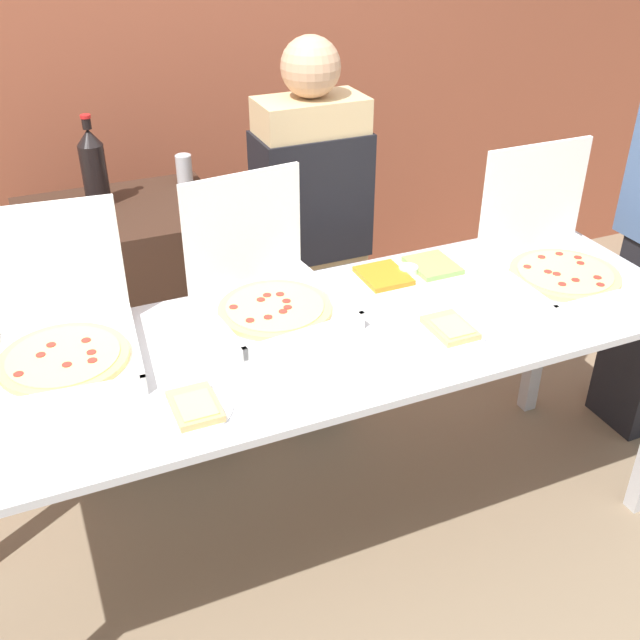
% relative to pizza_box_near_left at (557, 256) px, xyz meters
% --- Properties ---
extents(ground_plane, '(16.00, 16.00, 0.00)m').
position_rel_pizza_box_near_left_xyz_m(ground_plane, '(-0.92, -0.03, -0.98)').
color(ground_plane, '#847056').
extents(brick_wall_behind, '(10.00, 0.06, 2.80)m').
position_rel_pizza_box_near_left_xyz_m(brick_wall_behind, '(-0.92, 1.67, 0.42)').
color(brick_wall_behind, '#9E5138').
rests_on(brick_wall_behind, ground_plane).
extents(buffet_table, '(2.49, 0.79, 0.90)m').
position_rel_pizza_box_near_left_xyz_m(buffet_table, '(-0.92, -0.03, -0.18)').
color(buffet_table, silver).
rests_on(buffet_table, ground_plane).
extents(pizza_box_near_left, '(0.43, 0.45, 0.43)m').
position_rel_pizza_box_near_left_xyz_m(pizza_box_near_left, '(0.00, 0.00, 0.00)').
color(pizza_box_near_left, white).
rests_on(pizza_box_near_left, buffet_table).
extents(pizza_box_far_left, '(0.46, 0.48, 0.42)m').
position_rel_pizza_box_near_left_xyz_m(pizza_box_far_left, '(-1.02, 0.18, -0.00)').
color(pizza_box_far_left, white).
rests_on(pizza_box_far_left, buffet_table).
extents(pizza_box_near_right, '(0.46, 0.48, 0.42)m').
position_rel_pizza_box_near_left_xyz_m(pizza_box_near_right, '(-1.66, 0.16, -0.00)').
color(pizza_box_near_right, white).
rests_on(pizza_box_near_right, buffet_table).
extents(paper_plate_front_center, '(0.20, 0.20, 0.03)m').
position_rel_pizza_box_near_left_xyz_m(paper_plate_front_center, '(-1.38, -0.25, -0.06)').
color(paper_plate_front_center, white).
rests_on(paper_plate_front_center, buffet_table).
extents(paper_plate_front_left, '(0.23, 0.23, 0.03)m').
position_rel_pizza_box_near_left_xyz_m(paper_plate_front_left, '(-0.54, -0.18, -0.06)').
color(paper_plate_front_left, white).
rests_on(paper_plate_front_left, buffet_table).
extents(veggie_tray, '(0.44, 0.23, 0.05)m').
position_rel_pizza_box_near_left_xyz_m(veggie_tray, '(-0.49, 0.17, -0.05)').
color(veggie_tray, white).
rests_on(veggie_tray, buffet_table).
extents(sideboard_podium, '(0.76, 0.59, 1.02)m').
position_rel_pizza_box_near_left_xyz_m(sideboard_podium, '(-1.35, 0.93, -0.47)').
color(sideboard_podium, '#382319').
rests_on(sideboard_podium, ground_plane).
extents(soda_bottle, '(0.10, 0.10, 0.35)m').
position_rel_pizza_box_near_left_xyz_m(soda_bottle, '(-1.40, 1.01, 0.19)').
color(soda_bottle, black).
rests_on(soda_bottle, sideboard_podium).
extents(soda_can_silver, '(0.07, 0.07, 0.12)m').
position_rel_pizza_box_near_left_xyz_m(soda_can_silver, '(-1.04, 1.09, 0.10)').
color(soda_can_silver, silver).
rests_on(soda_can_silver, sideboard_podium).
extents(person_server_vest, '(0.42, 0.24, 1.65)m').
position_rel_pizza_box_near_left_xyz_m(person_server_vest, '(-0.65, 0.68, -0.05)').
color(person_server_vest, slate).
rests_on(person_server_vest, ground_plane).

